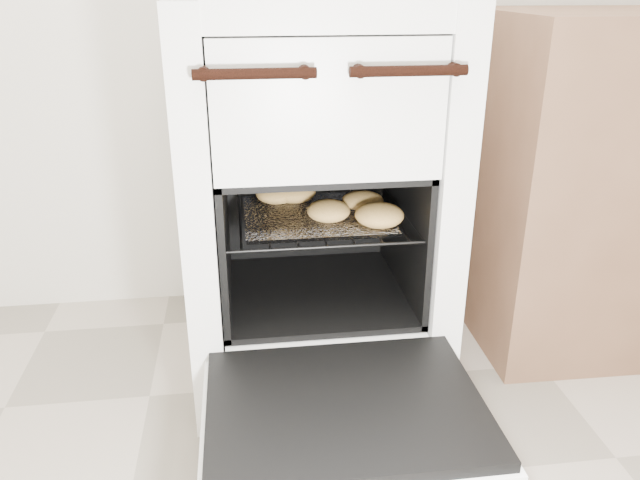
{
  "coord_description": "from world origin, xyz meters",
  "views": [
    {
      "loc": [
        -0.09,
        -0.25,
        0.93
      ],
      "look_at": [
        0.08,
        1.03,
        0.39
      ],
      "focal_mm": 35.0,
      "sensor_mm": 36.0,
      "label": 1
    }
  ],
  "objects": [
    {
      "name": "oven_door",
      "position": [
        0.08,
        0.68,
        0.2
      ],
      "size": [
        0.53,
        0.41,
        0.04
      ],
      "color": "black",
      "rests_on": "stove"
    },
    {
      "name": "counter",
      "position": [
        0.97,
        1.25,
        0.43
      ],
      "size": [
        0.87,
        0.59,
        0.86
      ],
      "primitive_type": "cube",
      "rotation": [
        0.0,
        0.0,
        -0.02
      ],
      "color": "brown",
      "rests_on": "ground"
    },
    {
      "name": "baked_rolls",
      "position": [
        0.1,
        1.11,
        0.46
      ],
      "size": [
        0.36,
        0.34,
        0.05
      ],
      "color": "#DCB158",
      "rests_on": "foil_sheet"
    },
    {
      "name": "oven_rack",
      "position": [
        0.08,
        1.11,
        0.42
      ],
      "size": [
        0.43,
        0.41,
        0.01
      ],
      "color": "black",
      "rests_on": "stove"
    },
    {
      "name": "foil_sheet",
      "position": [
        0.08,
        1.09,
        0.43
      ],
      "size": [
        0.33,
        0.29,
        0.01
      ],
      "primitive_type": "cube",
      "color": "white",
      "rests_on": "oven_rack"
    },
    {
      "name": "stove",
      "position": [
        0.08,
        1.17,
        0.44
      ],
      "size": [
        0.59,
        0.65,
        0.9
      ],
      "color": "white",
      "rests_on": "ground"
    }
  ]
}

